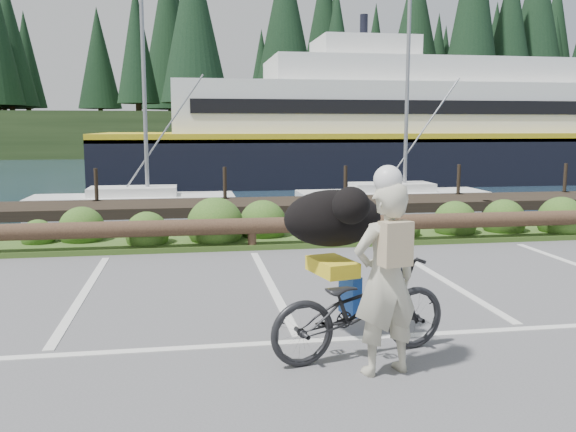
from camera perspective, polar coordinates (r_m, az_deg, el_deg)
The scene contains 7 objects.
ground at distance 7.01m, azimuth 0.56°, elevation -10.60°, with size 72.00×72.00×0.00m, color #535355.
harbor_backdrop at distance 85.04m, azimuth -8.27°, elevation 6.73°, with size 170.00×160.00×30.00m.
vegetation_strip at distance 12.09m, azimuth -3.72°, elevation -2.28°, with size 34.00×1.60×0.10m, color #3D5B21.
log_rail at distance 11.42m, azimuth -3.38°, elevation -3.16°, with size 32.00×0.30×0.60m, color #443021, non-canonical shape.
bicycle at distance 6.14m, azimuth 6.79°, elevation -8.49°, with size 0.67×1.92×1.01m, color black.
cyclist at distance 5.66m, azimuth 9.11°, elevation -5.87°, with size 0.65×0.43×1.79m, color #B8B59C.
dog at distance 6.49m, azimuth 4.21°, elevation -0.20°, with size 1.06×0.52×0.61m, color black.
Camera 1 is at (-1.13, -6.53, 2.27)m, focal length 38.00 mm.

